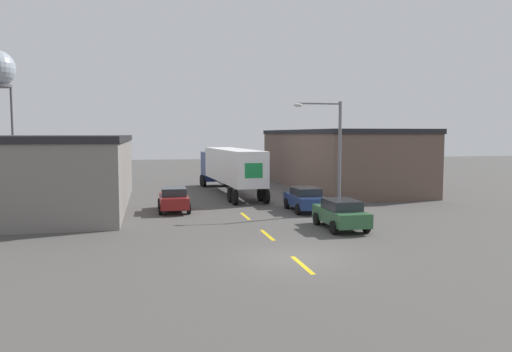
# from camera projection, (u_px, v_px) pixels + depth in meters

# --- Properties ---
(ground_plane) EXTENTS (160.00, 160.00, 0.00)m
(ground_plane) POSITION_uv_depth(u_px,v_px,m) (294.00, 258.00, 20.27)
(ground_plane) COLOR #4C4947
(road_centerline) EXTENTS (0.20, 14.37, 0.01)m
(road_centerline) POSITION_uv_depth(u_px,v_px,m) (267.00, 235.00, 24.89)
(road_centerline) COLOR gold
(road_centerline) RESTS_ON ground_plane
(warehouse_left) EXTENTS (10.51, 19.79, 4.92)m
(warehouse_left) POSITION_uv_depth(u_px,v_px,m) (50.00, 171.00, 34.31)
(warehouse_left) COLOR slate
(warehouse_left) RESTS_ON ground_plane
(warehouse_right) EXTENTS (8.95, 22.38, 5.42)m
(warehouse_right) POSITION_uv_depth(u_px,v_px,m) (335.00, 158.00, 47.47)
(warehouse_right) COLOR brown
(warehouse_right) RESTS_ON ground_plane
(semi_truck) EXTENTS (3.61, 15.35, 3.80)m
(semi_truck) POSITION_uv_depth(u_px,v_px,m) (229.00, 166.00, 41.92)
(semi_truck) COLOR navy
(semi_truck) RESTS_ON ground_plane
(parked_car_right_near) EXTENTS (1.98, 4.24, 1.57)m
(parked_car_right_near) POSITION_uv_depth(u_px,v_px,m) (341.00, 213.00, 26.44)
(parked_car_right_near) COLOR #2D5B38
(parked_car_right_near) RESTS_ON ground_plane
(parked_car_right_mid) EXTENTS (1.98, 4.24, 1.57)m
(parked_car_right_mid) POSITION_uv_depth(u_px,v_px,m) (305.00, 199.00, 32.44)
(parked_car_right_mid) COLOR navy
(parked_car_right_mid) RESTS_ON ground_plane
(parked_car_left_far) EXTENTS (1.98, 4.24, 1.57)m
(parked_car_left_far) POSITION_uv_depth(u_px,v_px,m) (174.00, 199.00, 32.44)
(parked_car_left_far) COLOR maroon
(parked_car_left_far) RESTS_ON ground_plane
(street_lamp) EXTENTS (3.15, 0.32, 7.06)m
(street_lamp) POSITION_uv_depth(u_px,v_px,m) (333.00, 147.00, 31.35)
(street_lamp) COLOR slate
(street_lamp) RESTS_ON ground_plane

